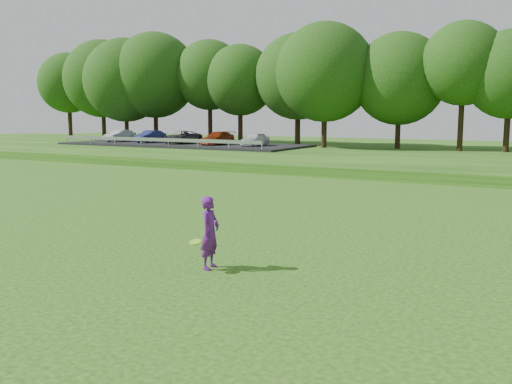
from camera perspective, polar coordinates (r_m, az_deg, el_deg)
The scene contains 6 objects.
ground at distance 14.88m, azimuth -9.29°, elevation -6.60°, with size 140.00×140.00×0.00m, color #19460D.
berm at distance 46.22m, azimuth 18.12°, elevation 3.32°, with size 130.00×30.00×0.60m, color #19460D.
walking_path at distance 32.69m, azimuth 13.19°, elevation 1.25°, with size 130.00×1.60×0.04m, color gray.
treeline at distance 50.21m, azimuth 19.44°, elevation 12.51°, with size 104.00×7.00×15.00m, color #19400E, non-canonical shape.
parking_lot at distance 55.00m, azimuth -7.30°, elevation 5.08°, with size 24.00×9.00×1.38m.
woman at distance 13.64m, azimuth -4.64°, elevation -4.07°, with size 0.51×0.94×1.75m.
Camera 1 is at (9.07, -11.19, 3.71)m, focal length 40.00 mm.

